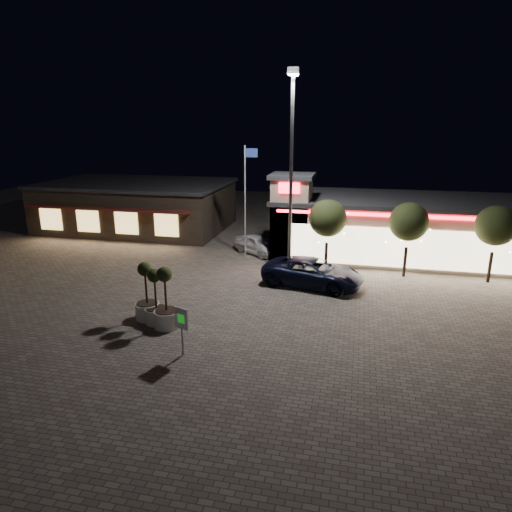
% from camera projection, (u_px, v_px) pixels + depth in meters
% --- Properties ---
extents(ground, '(90.00, 90.00, 0.00)m').
position_uv_depth(ground, '(219.00, 338.00, 20.97)').
color(ground, '#71685C').
rests_on(ground, ground).
extents(retail_building, '(20.40, 8.40, 6.10)m').
position_uv_depth(retail_building, '(408.00, 227.00, 33.11)').
color(retail_building, tan).
rests_on(retail_building, ground).
extents(restaurant_building, '(16.40, 11.00, 4.30)m').
position_uv_depth(restaurant_building, '(138.00, 205.00, 42.01)').
color(restaurant_building, '#382D23').
rests_on(restaurant_building, ground).
extents(floodlight_pole, '(0.60, 0.40, 12.38)m').
position_uv_depth(floodlight_pole, '(291.00, 168.00, 26.03)').
color(floodlight_pole, gray).
rests_on(floodlight_pole, ground).
extents(flagpole, '(0.95, 0.10, 8.00)m').
position_uv_depth(flagpole, '(246.00, 193.00, 32.18)').
color(flagpole, white).
rests_on(flagpole, ground).
extents(string_tree_a, '(2.42, 2.42, 4.79)m').
position_uv_depth(string_tree_a, '(328.00, 218.00, 29.39)').
color(string_tree_a, '#332319').
rests_on(string_tree_a, ground).
extents(string_tree_b, '(2.42, 2.42, 4.79)m').
position_uv_depth(string_tree_b, '(409.00, 222.00, 28.33)').
color(string_tree_b, '#332319').
rests_on(string_tree_b, ground).
extents(string_tree_c, '(2.42, 2.42, 4.79)m').
position_uv_depth(string_tree_c, '(496.00, 226.00, 27.26)').
color(string_tree_c, '#332319').
rests_on(string_tree_c, ground).
extents(pickup_truck, '(6.43, 3.86, 1.67)m').
position_uv_depth(pickup_truck, '(313.00, 273.00, 27.41)').
color(pickup_truck, black).
rests_on(pickup_truck, ground).
extents(white_sedan, '(4.30, 3.92, 1.42)m').
position_uv_depth(white_sedan, '(258.00, 245.00, 34.14)').
color(white_sedan, silver).
rests_on(white_sedan, ground).
extents(planter_left, '(1.13, 1.13, 2.78)m').
position_uv_depth(planter_left, '(156.00, 307.00, 22.33)').
color(planter_left, silver).
rests_on(planter_left, ground).
extents(planter_mid, '(1.21, 1.21, 2.99)m').
position_uv_depth(planter_mid, '(147.00, 301.00, 22.80)').
color(planter_mid, silver).
rests_on(planter_mid, ground).
extents(planter_right, '(1.24, 1.24, 3.05)m').
position_uv_depth(planter_right, '(166.00, 309.00, 21.85)').
color(planter_right, silver).
rests_on(planter_right, ground).
extents(valet_sign, '(0.68, 0.33, 2.16)m').
position_uv_depth(valet_sign, '(181.00, 322.00, 19.01)').
color(valet_sign, gray).
rests_on(valet_sign, ground).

